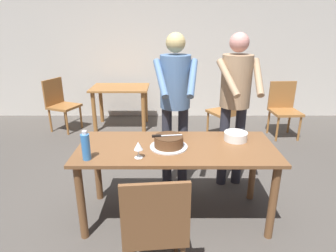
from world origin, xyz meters
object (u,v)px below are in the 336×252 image
Objects in this scene: plate_stack at (235,136)px; person_standing_beside at (235,95)px; background_chair_2 at (60,103)px; cake_on_platter at (168,142)px; background_table at (120,96)px; wine_glass_near at (138,146)px; background_chair_0 at (227,110)px; main_dining_table at (176,158)px; chair_near_side at (154,225)px; person_cutting_cake at (175,96)px; background_chair_1 at (283,107)px; cake_knife at (160,136)px; water_bottle at (85,147)px.

person_standing_beside reaches higher than plate_stack.
person_standing_beside is at bearing -35.10° from background_chair_2.
cake_on_platter is 2.76m from background_table.
wine_glass_near is 0.16× the size of background_chair_0.
main_dining_table is 1.04× the size of person_standing_beside.
cake_on_platter is 0.38× the size of chair_near_side.
person_cutting_cake reaches higher than wine_glass_near.
background_chair_1 is at bearing 40.64° from person_cutting_cake.
cake_knife is 0.16× the size of person_standing_beside.
cake_on_platter is 0.38× the size of background_chair_0.
background_chair_0 is 1.00× the size of background_chair_1.
person_standing_beside is at bearing 59.33° from chair_near_side.
person_standing_beside reaches higher than background_chair_0.
person_cutting_cake is 2.49m from background_chair_1.
cake_knife is 0.82m from chair_near_side.
cake_on_platter is 1.36× the size of water_bottle.
background_chair_1 is at bearing 48.86° from cake_on_platter.
plate_stack is 0.24× the size of background_chair_2.
person_cutting_cake reaches higher than background_chair_1.
background_chair_2 is (-1.21, 2.71, -0.37)m from water_bottle.
cake_knife is 1.23× the size of plate_stack.
water_bottle is 2.99m from background_chair_2.
water_bottle is 1.66m from person_standing_beside.
background_chair_0 reaches higher than wine_glass_near.
water_bottle is 0.28× the size of background_chair_0.
background_chair_0 is at bearing 80.71° from person_standing_beside.
wine_glass_near is 0.42m from water_bottle.
cake_on_platter reaches higher than plate_stack.
person_standing_beside is at bearing 2.66° from person_cutting_cake.
background_chair_0 is at bearing 62.05° from wine_glass_near.
background_chair_0 is at bearing 80.65° from plate_stack.
cake_on_platter is 0.66m from plate_stack.
water_bottle is 1.15m from person_cutting_cake.
background_chair_0 is at bearing -8.41° from background_chair_2.
person_cutting_cake reaches higher than main_dining_table.
cake_knife is 0.74m from plate_stack.
background_table is 2.80m from background_chair_1.
cake_on_platter is (-0.07, -0.02, 0.16)m from main_dining_table.
background_chair_1 reaches higher than background_table.
water_bottle is (-0.60, -0.23, -0.00)m from cake_knife.
water_bottle is 2.88m from background_table.
cake_knife is 0.16× the size of person_cutting_cake.
main_dining_table is 0.18m from cake_on_platter.
background_chair_0 is at bearing 65.16° from cake_on_platter.
background_table is (-0.93, 2.01, -0.50)m from person_cutting_cake.
background_chair_2 is (-1.64, 2.68, -0.36)m from wine_glass_near.
plate_stack is at bearing -122.21° from background_chair_1.
cake_on_platter is at bearing -131.14° from background_chair_1.
wine_glass_near is 3.24m from background_chair_1.
cake_on_platter is 0.20× the size of person_standing_beside.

